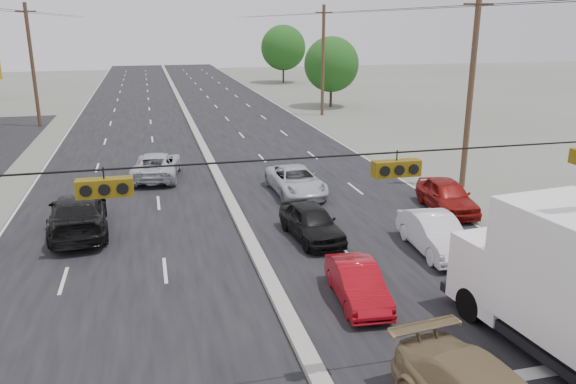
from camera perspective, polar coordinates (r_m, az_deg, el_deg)
name	(u,v)px	position (r m, az deg, el deg)	size (l,w,h in m)	color
road_surface	(200,143)	(41.79, -8.90, 4.98)	(20.00, 160.00, 0.02)	black
center_median	(200,141)	(41.77, -8.91, 5.11)	(0.50, 160.00, 0.20)	gray
utility_pole_left_c	(32,65)	(51.65, -24.53, 11.67)	(1.60, 0.30, 10.00)	#422D1E
utility_pole_right_b	(471,91)	(30.58, 18.06, 9.75)	(1.60, 0.30, 10.00)	#422D1E
utility_pole_right_c	(323,60)	(53.37, 3.58, 13.23)	(1.60, 0.30, 10.00)	#422D1E
traffic_signals	(392,167)	(12.24, 10.52, 2.55)	(25.00, 0.30, 0.54)	black
tree_right_mid	(331,64)	(58.94, 4.44, 12.80)	(5.60, 5.60, 7.14)	#382619
tree_right_far	(283,48)	(83.19, -0.48, 14.45)	(6.40, 6.40, 8.16)	#382619
red_sedan	(357,284)	(17.92, 7.07, -9.24)	(1.30, 3.72, 1.22)	#9D0913
queue_car_a	(311,222)	(22.73, 2.39, -3.09)	(1.68, 4.17, 1.42)	black
queue_car_b	(435,234)	(22.15, 14.71, -4.19)	(1.51, 4.34, 1.43)	white
queue_car_c	(296,181)	(28.64, 0.80, 1.11)	(2.27, 4.92, 1.37)	silver
queue_car_e	(447,196)	(27.03, 15.84, -0.38)	(1.76, 4.38, 1.49)	maroon
oncoming_near	(78,214)	(24.89, -20.53, -2.12)	(2.31, 5.67, 1.65)	black
oncoming_far	(157,166)	(32.45, -13.20, 2.63)	(2.42, 5.25, 1.46)	#BABCC3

